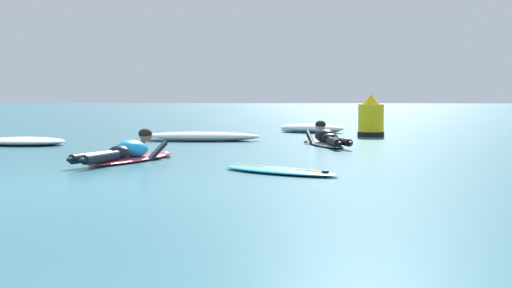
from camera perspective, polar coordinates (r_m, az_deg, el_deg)
name	(u,v)px	position (r m, az deg, el deg)	size (l,w,h in m)	color
ground_plane	(199,136)	(18.00, -4.52, 0.67)	(120.00, 120.00, 0.00)	#2D6B7A
surfer_near	(127,153)	(11.21, -10.15, -0.70)	(1.20, 2.53, 0.54)	#E54C66
surfer_far	(327,139)	(14.47, 5.65, 0.41)	(0.96, 2.45, 0.54)	silver
drifting_surfboard	(280,171)	(9.50, 1.95, -2.12)	(1.79, 1.48, 0.16)	#2DB2D1
whitewater_front	(200,137)	(15.91, -4.43, 0.57)	(2.67, 0.85, 0.21)	white
whitewater_mid_left	(312,128)	(19.37, 4.46, 1.24)	(2.00, 1.52, 0.25)	white
whitewater_back	(25,141)	(15.42, -17.84, 0.20)	(1.83, 1.30, 0.16)	white
channel_marker_buoy	(371,120)	(17.73, 9.09, 1.91)	(0.65, 0.65, 1.03)	yellow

